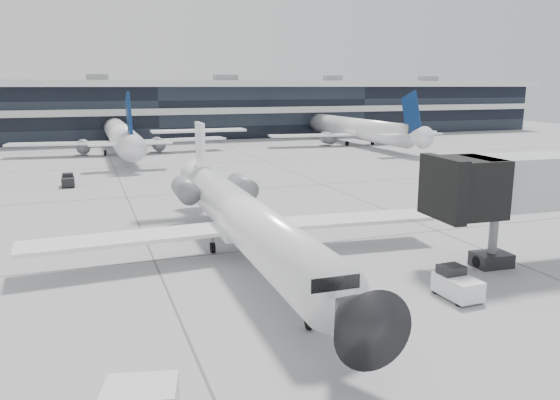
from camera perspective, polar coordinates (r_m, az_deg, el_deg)
name	(u,v)px	position (r m, az deg, el deg)	size (l,w,h in m)	color
ground	(309,244)	(35.97, 3.03, -4.64)	(220.00, 220.00, 0.00)	gray
terminal	(152,112)	(114.66, -13.28, 8.95)	(170.00, 22.00, 10.00)	black
bg_jet_center	(122,153)	(87.51, -16.21, 4.70)	(32.00, 40.00, 9.60)	white
bg_jet_right	(354,144)	(98.48, 7.78, 5.81)	(32.00, 40.00, 9.60)	white
regional_jet	(242,216)	(32.99, -4.04, -1.68)	(25.42, 31.62, 7.32)	white
ramp_worker	(363,323)	(22.91, 8.71, -12.58)	(0.57, 0.38, 1.57)	#F8FF1A
baggage_tug	(457,284)	(28.37, 17.96, -8.38)	(1.48, 2.41, 1.50)	white
traffic_cone	(227,222)	(40.93, -5.54, -2.30)	(0.43, 0.43, 0.50)	orange
far_tug	(68,181)	(60.35, -21.27, 1.89)	(1.26, 2.13, 1.35)	black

